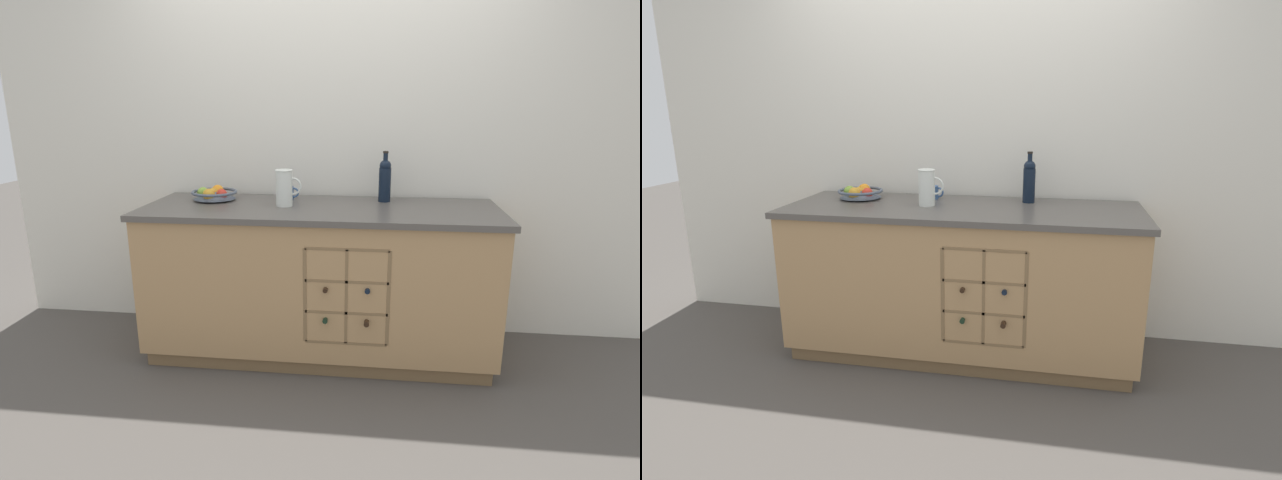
{
  "view_description": "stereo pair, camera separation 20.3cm",
  "coord_description": "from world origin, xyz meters",
  "views": [
    {
      "loc": [
        0.34,
        -2.89,
        1.53
      ],
      "look_at": [
        0.0,
        0.0,
        0.73
      ],
      "focal_mm": 28.0,
      "sensor_mm": 36.0,
      "label": 1
    },
    {
      "loc": [
        0.54,
        -2.86,
        1.53
      ],
      "look_at": [
        0.0,
        0.0,
        0.73
      ],
      "focal_mm": 28.0,
      "sensor_mm": 36.0,
      "label": 2
    }
  ],
  "objects": [
    {
      "name": "ceramic_mug",
      "position": [
        -0.23,
        0.21,
        0.97
      ],
      "size": [
        0.11,
        0.08,
        0.08
      ],
      "color": "#385684",
      "rests_on": "kitchen_island"
    },
    {
      "name": "kitchen_island",
      "position": [
        0.0,
        -0.0,
        0.47
      ],
      "size": [
        2.11,
        0.77,
        0.93
      ],
      "color": "brown",
      "rests_on": "ground_plane"
    },
    {
      "name": "standing_wine_bottle",
      "position": [
        0.38,
        0.21,
        1.07
      ],
      "size": [
        0.08,
        0.08,
        0.31
      ],
      "color": "black",
      "rests_on": "kitchen_island"
    },
    {
      "name": "fruit_bowl",
      "position": [
        -0.69,
        0.13,
        0.97
      ],
      "size": [
        0.29,
        0.29,
        0.09
      ],
      "color": "#4C5666",
      "rests_on": "kitchen_island"
    },
    {
      "name": "white_pitcher",
      "position": [
        -0.21,
        0.0,
        1.04
      ],
      "size": [
        0.16,
        0.1,
        0.22
      ],
      "color": "silver",
      "rests_on": "kitchen_island"
    },
    {
      "name": "ground_plane",
      "position": [
        0.0,
        0.0,
        0.0
      ],
      "size": [
        14.0,
        14.0,
        0.0
      ],
      "primitive_type": "plane",
      "color": "#4C4742"
    },
    {
      "name": "back_wall",
      "position": [
        0.0,
        0.43,
        1.27
      ],
      "size": [
        4.47,
        0.06,
        2.55
      ],
      "primitive_type": "cube",
      "color": "silver",
      "rests_on": "ground_plane"
    }
  ]
}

